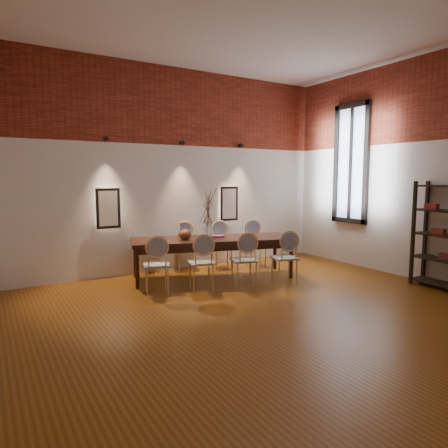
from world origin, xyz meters
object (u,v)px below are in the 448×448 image
dining_table (213,258)px  chair_far_d (256,244)px  bowl (185,235)px  chair_near_b (201,262)px  chair_near_d (284,258)px  vase (208,230)px  shelving_rack (444,236)px  chair_far_a (149,249)px  chair_far_b (187,247)px  chair_far_c (222,245)px  book (217,236)px  chair_near_a (156,265)px  chair_near_c (244,260)px

dining_table → chair_far_d: chair_far_d is taller
dining_table → bowl: size_ratio=12.29×
chair_near_b → chair_near_d: 1.47m
vase → shelving_rack: size_ratio=0.17×
chair_far_a → chair_near_d: bearing=145.7°
chair_far_b → shelving_rack: bearing=148.1°
chair_near_d → chair_far_a: (-1.69, 2.07, 0.00)m
chair_far_c → shelving_rack: bearing=142.5°
chair_near_b → book: size_ratio=3.62×
chair_near_a → vase: 1.34m
dining_table → bowl: 0.70m
chair_far_d → vase: vase is taller
chair_near_c → chair_far_d: size_ratio=1.00×
bowl → book: (0.64, -0.03, -0.07)m
chair_far_d → chair_near_d: bearing=90.0°
book → chair_near_b: bearing=-135.2°
chair_far_d → chair_far_c: bearing=0.0°
chair_near_a → chair_far_a: same height
chair_near_a → chair_far_b: size_ratio=1.00×
shelving_rack → chair_near_a: bearing=156.1°
chair_near_b → book: chair_near_b is taller
chair_far_b → shelving_rack: size_ratio=0.52×
chair_near_a → chair_far_b: same height
chair_near_a → chair_far_c: size_ratio=1.00×
chair_far_a → chair_far_b: 0.74m
dining_table → chair_far_b: (-0.14, 0.83, 0.09)m
chair_near_a → chair_far_d: same height
dining_table → shelving_rack: 3.98m
chair_far_d → book: bearing=33.0°
chair_near_c → chair_far_a: size_ratio=1.00×
chair_near_b → bowl: bearing=102.7°
chair_far_b → dining_table: bearing=116.1°
chair_near_d → vase: size_ratio=3.13×
chair_far_c → shelving_rack: (2.37, -3.25, 0.43)m
chair_near_d → book: 1.35m
chair_far_a → chair_far_b: size_ratio=1.00×
shelving_rack → chair_far_c: bearing=130.0°
chair_far_a → book: chair_far_a is taller
chair_near_c → bowl: 1.20m
chair_far_a → chair_far_d: 2.21m
chair_far_c → shelving_rack: 4.04m
chair_near_b → shelving_rack: 4.06m
chair_far_c → bowl: chair_far_c is taller
chair_far_b → chair_far_a: bearing=0.0°
chair_far_b → shelving_rack: (3.07, -3.46, 0.43)m
chair_near_d → chair_near_c: bearing=180.0°
dining_table → chair_near_a: bearing=-145.7°
chair_near_a → chair_near_c: same height
chair_near_d → shelving_rack: 2.66m
dining_table → chair_far_c: bearing=63.9°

